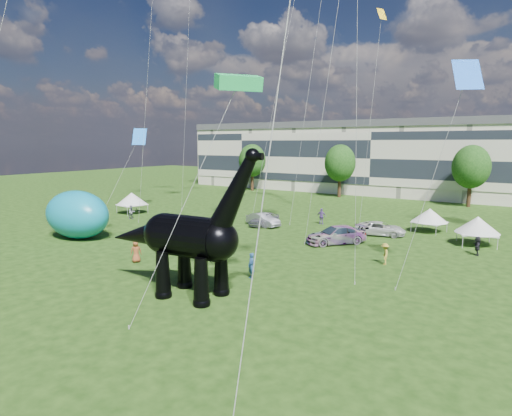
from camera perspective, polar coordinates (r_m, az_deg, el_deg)
The scene contains 16 objects.
ground at distance 24.25m, azimuth -13.58°, elevation -13.95°, with size 220.00×220.00×0.00m, color #16330C.
terrace_row at distance 80.85m, azimuth 16.28°, elevation 6.10°, with size 78.00×11.00×12.00m, color beige.
tree_far_left at distance 82.49m, azimuth -0.51°, elevation 6.69°, with size 5.20×5.20×9.44m.
tree_mid_left at distance 73.80m, azimuth 11.15°, elevation 6.29°, with size 5.20×5.20×9.44m.
tree_mid_right at distance 68.53m, azimuth 26.80°, elevation 5.34°, with size 5.20×5.20×9.44m.
dinosaur_sculpture at distance 26.19m, azimuth -9.48°, elevation -4.03°, with size 11.42×3.39×9.30m.
car_silver at distance 47.93m, azimuth 1.11°, elevation -1.48°, with size 1.75×4.35×1.48m, color silver.
car_grey at distance 47.65m, azimuth 0.94°, elevation -1.57°, with size 1.51×4.34×1.43m, color gray.
car_white at distance 44.72m, azimuth 16.24°, elevation -2.66°, with size 2.26×4.91×1.36m, color silver.
car_dark at distance 40.09m, azimuth 10.61°, elevation -3.55°, with size 2.30×5.66×1.64m, color #595960.
gazebo_near at distance 47.84m, azimuth 22.14°, elevation -0.93°, with size 4.23×4.23×2.48m.
gazebo_far at distance 43.51m, azimuth 27.44°, elevation -2.04°, with size 4.79×4.79×2.64m.
gazebo_left at distance 58.39m, azimuth -16.24°, elevation 1.19°, with size 4.64×4.64×2.74m.
inflatable_teal at distance 44.91m, azimuth -22.74°, elevation -0.81°, with size 7.45×4.66×4.66m, color #0D80A0.
visitors at distance 40.19m, azimuth 1.31°, elevation -3.30°, with size 44.90×31.69×1.84m.
kites at distance 49.86m, azimuth 17.84°, elevation 24.23°, with size 64.05×41.46×29.68m.
Camera 1 is at (16.73, -14.91, 9.26)m, focal length 30.00 mm.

